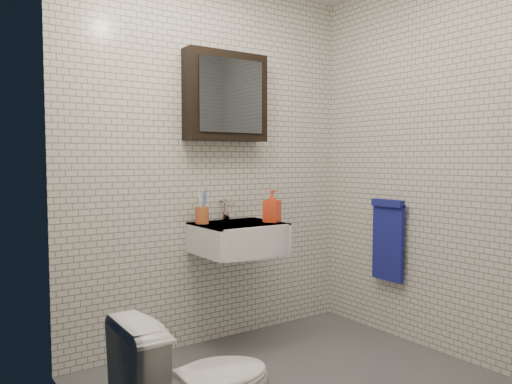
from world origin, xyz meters
TOP-DOWN VIEW (x-y plane):
  - room_shell at (0.00, 0.00)m, footprint 2.22×2.02m
  - washbasin at (0.05, 0.73)m, footprint 0.55×0.50m
  - faucet at (0.05, 0.93)m, footprint 0.06×0.20m
  - mirror_cabinet at (0.05, 0.93)m, footprint 0.60×0.15m
  - towel_rail at (1.04, 0.35)m, footprint 0.09×0.30m
  - toothbrush_cup at (-0.16, 0.88)m, footprint 0.10×0.10m
  - soap_bottle at (0.27, 0.69)m, footprint 0.13×0.13m

SIDE VIEW (x-z plane):
  - towel_rail at x=1.04m, z-range 0.43..1.01m
  - washbasin at x=0.05m, z-range 0.66..0.86m
  - toothbrush_cup at x=-0.16m, z-range 0.79..1.03m
  - faucet at x=0.05m, z-range 0.84..0.99m
  - soap_bottle at x=0.27m, z-range 0.85..1.07m
  - room_shell at x=0.00m, z-range 0.21..2.72m
  - mirror_cabinet at x=0.05m, z-range 1.40..2.00m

